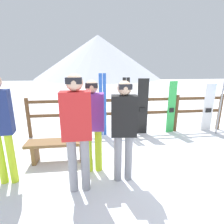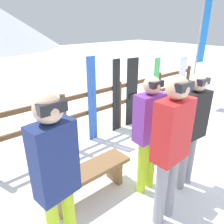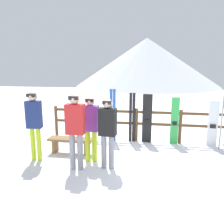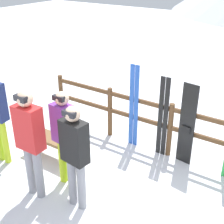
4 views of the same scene
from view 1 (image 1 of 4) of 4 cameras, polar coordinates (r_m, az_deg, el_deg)
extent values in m
plane|color=white|center=(3.58, 12.38, -17.96)|extent=(40.00, 40.00, 0.00)
cone|color=silver|center=(26.73, -4.57, 17.47)|extent=(18.00, 18.00, 6.00)
cylinder|color=brown|center=(5.18, -25.64, -1.86)|extent=(0.10, 0.10, 1.10)
cylinder|color=brown|center=(4.90, -10.16, -1.47)|extent=(0.10, 0.10, 1.10)
cylinder|color=brown|center=(5.01, 5.88, -0.96)|extent=(0.10, 0.10, 1.10)
cylinder|color=brown|center=(5.47, 20.21, -0.44)|extent=(0.10, 0.10, 1.10)
cylinder|color=brown|center=(6.22, 31.70, 0.00)|extent=(0.10, 0.10, 1.10)
cube|color=brown|center=(4.99, 5.90, -0.35)|extent=(5.55, 0.05, 0.08)
cube|color=brown|center=(4.90, 6.02, 3.98)|extent=(5.55, 0.05, 0.08)
cube|color=brown|center=(3.76, -17.22, -9.50)|extent=(1.26, 0.36, 0.06)
cube|color=brown|center=(3.97, -23.81, -12.33)|extent=(0.08, 0.29, 0.38)
cube|color=brown|center=(3.79, -9.78, -12.46)|extent=(0.08, 0.29, 0.38)
cylinder|color=#B7D826|center=(3.31, -7.69, -12.40)|extent=(0.13, 0.13, 0.82)
cylinder|color=#B7D826|center=(3.31, -4.46, -12.30)|extent=(0.13, 0.13, 0.82)
cube|color=#723399|center=(3.04, -6.46, 0.02)|extent=(0.42, 0.26, 0.65)
sphere|color=#D8B293|center=(2.96, -6.71, 8.20)|extent=(0.22, 0.22, 0.22)
cube|color=black|center=(2.89, -6.72, 8.59)|extent=(0.20, 0.08, 0.08)
cylinder|color=#B7D826|center=(3.49, -32.53, -12.81)|extent=(0.12, 0.12, 0.88)
cylinder|color=#B7D826|center=(3.42, -29.94, -12.99)|extent=(0.12, 0.12, 0.88)
cylinder|color=gray|center=(2.88, -12.73, -16.56)|extent=(0.14, 0.14, 0.88)
cylinder|color=gray|center=(2.86, -8.72, -16.53)|extent=(0.14, 0.14, 0.88)
cube|color=red|center=(2.54, -11.61, -1.17)|extent=(0.44, 0.25, 0.70)
sphere|color=#D8B293|center=(2.46, -12.19, 9.41)|extent=(0.24, 0.24, 0.24)
cube|color=black|center=(2.38, -12.39, 9.95)|extent=(0.22, 0.08, 0.08)
cylinder|color=gray|center=(3.05, 1.93, -14.80)|extent=(0.13, 0.13, 0.83)
cylinder|color=gray|center=(3.08, 5.39, -14.55)|extent=(0.13, 0.13, 0.83)
cube|color=black|center=(2.77, 3.93, -1.25)|extent=(0.43, 0.26, 0.66)
sphere|color=#D8B293|center=(2.68, 4.10, 7.81)|extent=(0.22, 0.22, 0.22)
cube|color=black|center=(2.61, 4.39, 8.23)|extent=(0.20, 0.08, 0.08)
cube|color=blue|center=(4.77, -3.67, 2.14)|extent=(0.09, 0.02, 1.72)
cube|color=blue|center=(4.77, -2.41, 2.17)|extent=(0.09, 0.02, 1.72)
cube|color=black|center=(4.85, 3.87, 1.68)|extent=(0.09, 0.02, 1.61)
cube|color=black|center=(4.87, 5.09, 1.71)|extent=(0.09, 0.02, 1.61)
cube|color=black|center=(4.98, 9.93, 1.66)|extent=(0.30, 0.06, 1.58)
cube|color=black|center=(4.97, 9.97, 0.70)|extent=(0.17, 0.05, 0.12)
cube|color=green|center=(5.29, 18.85, 1.42)|extent=(0.25, 0.07, 1.50)
cube|color=black|center=(5.29, 18.90, 0.56)|extent=(0.14, 0.06, 0.12)
cube|color=white|center=(5.88, 28.90, 1.20)|extent=(0.30, 0.04, 1.41)
cube|color=black|center=(5.87, 28.97, 0.47)|extent=(0.17, 0.04, 0.12)
cylinder|color=#99999E|center=(5.63, 32.81, 8.25)|extent=(0.04, 0.04, 2.98)
camera|label=2|loc=(2.45, -67.64, 14.76)|focal=35.00mm
camera|label=3|loc=(2.69, 141.96, -1.86)|focal=35.00mm
camera|label=4|loc=(3.42, 95.03, 26.32)|focal=50.00mm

